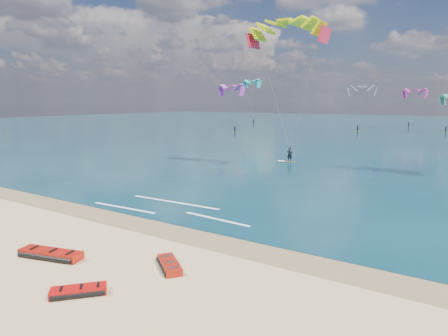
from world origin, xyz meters
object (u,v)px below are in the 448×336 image
at_px(packed_kite_left, 51,258).
at_px(kitesurfer_main, 289,89).
at_px(packed_kite_right, 79,295).
at_px(packed_kite_mid, 169,268).

bearing_deg(packed_kite_left, kitesurfer_main, 78.02).
bearing_deg(packed_kite_right, packed_kite_left, 110.84).
bearing_deg(packed_kite_left, packed_kite_right, -36.10).
height_order(packed_kite_mid, kitesurfer_main, kitesurfer_main).
height_order(packed_kite_mid, packed_kite_right, packed_kite_mid).
height_order(packed_kite_left, packed_kite_mid, packed_kite_left).
distance_m(packed_kite_left, packed_kite_right, 4.50).
relative_size(packed_kite_left, packed_kite_right, 1.50).
relative_size(packed_kite_mid, kitesurfer_main, 0.13).
bearing_deg(packed_kite_mid, packed_kite_right, -72.04).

